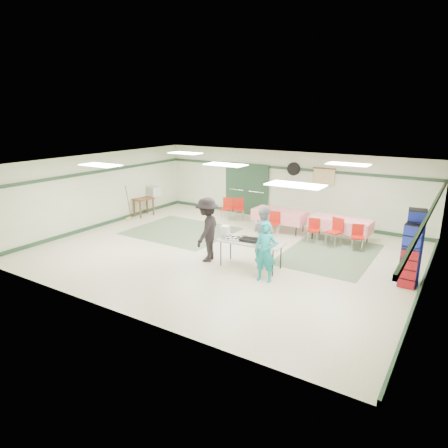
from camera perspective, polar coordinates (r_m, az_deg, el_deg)
The scene contains 42 objects.
floor at distance 12.35m, azimuth 0.18°, elevation -3.96°, with size 11.00×11.00×0.00m, color beige.
ceiling at distance 11.71m, azimuth 0.19°, elevation 8.57°, with size 11.00×11.00×0.00m, color white.
wall_back at distance 15.87m, azimuth 8.88°, elevation 5.38°, with size 11.00×11.00×0.00m, color beige.
wall_front at distance 8.64m, azimuth -15.90°, elevation -3.95°, with size 11.00×11.00×0.00m, color beige.
wall_left at distance 15.52m, azimuth -17.35°, elevation 4.61°, with size 9.00×9.00×0.00m, color beige.
wall_right at distance 10.27m, azimuth 27.21°, elevation -1.98°, with size 9.00×9.00×0.00m, color beige.
trim_back at distance 15.73m, azimuth 8.94°, elevation 7.87°, with size 11.00×0.06×0.10m, color #213D27.
baseboard_back at distance 16.12m, azimuth 8.64°, elevation 0.85°, with size 11.00×0.06×0.12m, color #213D27.
trim_left at distance 15.39m, azimuth -17.49°, elevation 7.16°, with size 9.00×0.06×0.10m, color #213D27.
baseboard_left at distance 15.79m, azimuth -16.90°, elevation 0.01°, with size 9.00×0.06×0.12m, color #213D27.
trim_right at distance 10.10m, azimuth 27.53°, elevation 1.83°, with size 9.00×0.06×0.10m, color #213D27.
baseboard_right at distance 10.70m, azimuth 26.17°, elevation -8.55°, with size 9.00×0.06×0.12m, color #213D27.
green_patch_a at distance 14.50m, azimuth -6.11°, elevation -1.00°, with size 3.50×3.00×0.01m, color #5B7858.
green_patch_b at distance 12.55m, azimuth 14.85°, elevation -4.16°, with size 2.50×3.50×0.01m, color #5B7858.
double_door_left at distance 16.85m, azimuth 1.86°, elevation 5.13°, with size 0.90×0.06×2.10m, color gray.
double_door_right at distance 16.40m, azimuth 4.73°, elevation 4.79°, with size 0.90×0.06×2.10m, color gray.
door_frame at distance 16.60m, azimuth 3.23°, elevation 4.95°, with size 2.00×0.03×2.15m, color #213D27.
wall_fan at distance 15.59m, azimuth 9.92°, elevation 7.76°, with size 0.50×0.50×0.10m, color black.
scroll_banner at distance 15.21m, azimuth 14.08°, elevation 6.56°, with size 0.80×0.02×0.60m, color tan.
serving_table at distance 10.93m, azimuth 3.84°, elevation -2.69°, with size 1.83×0.83×0.76m.
sheet_tray_right at distance 10.66m, azimuth 5.93°, elevation -2.91°, with size 0.56×0.43×0.02m, color silver.
sheet_tray_mid at distance 11.06m, azimuth 3.25°, elevation -2.14°, with size 0.53×0.40×0.02m, color silver.
sheet_tray_left at distance 11.07m, azimuth 1.36°, elevation -2.11°, with size 0.55×0.42×0.02m, color silver.
baking_pan at distance 10.90m, azimuth 3.68°, elevation -2.28°, with size 0.50×0.31×0.08m, color black.
foam_box_stack at distance 11.30m, azimuth 0.17°, elevation -1.00°, with size 0.22×0.20×0.30m, color white.
volunteer_teal at distance 10.08m, azimuth 5.92°, elevation -3.95°, with size 0.57×0.38×1.57m, color teal.
volunteer_grey at distance 11.59m, azimuth 5.64°, elevation -1.28°, with size 0.76×0.60×1.57m, color #98989E.
volunteer_dark at distance 11.37m, azimuth -2.43°, elevation -0.80°, with size 1.20×0.69×1.85m, color black.
dining_table_a at distance 13.76m, azimuth 16.29°, elevation -0.02°, with size 2.00×0.94×0.77m.
dining_table_b at distance 14.48m, azimuth 7.94°, elevation 1.25°, with size 1.92×0.88×0.77m.
chair_a at distance 13.24m, azimuth 15.67°, elevation -0.67°, with size 0.52×0.52×0.90m.
chair_b at distance 13.46m, azimuth 12.69°, elevation -0.52°, with size 0.44×0.45×0.79m.
chair_c at distance 13.08m, azimuth 18.57°, elevation -1.41°, with size 0.45×0.46×0.80m.
chair_d at distance 13.97m, azimuth 7.18°, elevation 0.45°, with size 0.46×0.46×0.82m.
chair_loose_a at distance 15.77m, azimuth 2.12°, elevation 2.45°, with size 0.56×0.56×0.87m.
chair_loose_b at distance 15.82m, azimuth 0.49°, elevation 2.53°, with size 0.50×0.50×0.88m.
crate_stack_blue_a at distance 10.93m, azimuth 25.42°, elevation -2.96°, with size 0.42×0.42×1.90m, color #192698.
crate_stack_red at distance 10.80m, azimuth 24.94°, elevation -5.64°, with size 0.39×0.39×1.00m, color #A41016.
crate_stack_blue_b at distance 10.74m, azimuth 25.15°, elevation -4.08°, with size 0.41×0.41×1.60m, color #192698.
printer_table at distance 16.69m, azimuth -11.44°, elevation 3.24°, with size 0.64×0.88×0.74m.
office_printer at distance 17.10m, azimuth -9.97°, elevation 4.67°, with size 0.48×0.42×0.38m, color #AAABA6.
broom at distance 16.20m, azimuth -13.51°, elevation 3.01°, with size 0.03×0.03×1.36m, color brown.
Camera 1 is at (6.16, -9.85, 4.19)m, focal length 32.00 mm.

